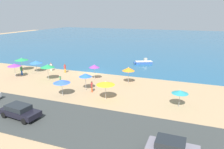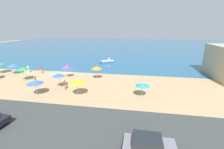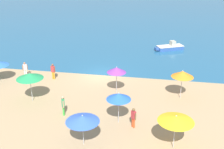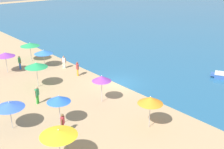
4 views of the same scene
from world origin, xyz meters
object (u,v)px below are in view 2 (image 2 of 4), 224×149
object	(u,v)px
beach_umbrella_2	(97,68)
bather_2	(35,80)
beach_umbrella_3	(58,75)
bather_1	(28,68)
beach_umbrella_8	(77,81)
bather_3	(65,84)
parked_car_0	(148,145)
beach_umbrella_6	(23,68)
beach_umbrella_9	(142,85)
bather_4	(41,69)
beach_umbrella_1	(67,66)
skiff_nearshore	(107,61)
beach_umbrella_4	(13,65)
beach_umbrella_0	(35,82)

from	to	relation	value
beach_umbrella_2	bather_2	bearing A→B (deg)	-153.33
beach_umbrella_3	bather_2	world-z (taller)	beach_umbrella_3
beach_umbrella_2	bather_1	xyz separation A→B (m)	(-15.88, 2.13, -1.43)
beach_umbrella_2	beach_umbrella_3	xyz separation A→B (m)	(-4.82, -4.99, -0.09)
beach_umbrella_8	bather_3	world-z (taller)	beach_umbrella_8
bather_1	bather_2	bearing A→B (deg)	-45.98
bather_3	parked_car_0	size ratio (longest dim) A/B	0.41
beach_umbrella_6	beach_umbrella_9	size ratio (longest dim) A/B	1.27
beach_umbrella_9	parked_car_0	size ratio (longest dim) A/B	0.53
bather_3	bather_4	world-z (taller)	bather_4
bather_1	bather_3	bearing A→B (deg)	-31.79
beach_umbrella_6	bather_3	distance (m)	9.64
beach_umbrella_1	skiff_nearshore	size ratio (longest dim) A/B	0.65
beach_umbrella_2	skiff_nearshore	distance (m)	14.31
beach_umbrella_6	bather_4	distance (m)	5.06
beach_umbrella_3	beach_umbrella_9	bearing A→B (deg)	-5.43
beach_umbrella_4	bather_1	bearing A→B (deg)	34.44
beach_umbrella_6	bather_4	xyz separation A→B (m)	(0.09, 4.85, -1.42)
beach_umbrella_6	beach_umbrella_9	world-z (taller)	beach_umbrella_6
beach_umbrella_6	beach_umbrella_8	bearing A→B (deg)	-20.61
beach_umbrella_1	skiff_nearshore	world-z (taller)	beach_umbrella_1
bather_1	bather_4	world-z (taller)	bather_4
beach_umbrella_8	skiff_nearshore	xyz separation A→B (m)	(-0.01, 21.56, -1.82)
bather_4	beach_umbrella_4	bearing A→B (deg)	-165.81
skiff_nearshore	bather_3	bearing A→B (deg)	-98.31
beach_umbrella_3	bather_4	bearing A→B (deg)	138.55
bather_4	skiff_nearshore	world-z (taller)	bather_4
beach_umbrella_8	beach_umbrella_6	bearing A→B (deg)	159.39
beach_umbrella_6	beach_umbrella_3	bearing A→B (deg)	-14.93
parked_car_0	bather_2	bearing A→B (deg)	146.75
beach_umbrella_4	skiff_nearshore	world-z (taller)	beach_umbrella_4
beach_umbrella_1	beach_umbrella_3	bearing A→B (deg)	-78.82
beach_umbrella_4	bather_1	distance (m)	2.80
beach_umbrella_0	bather_1	xyz separation A→B (m)	(-9.17, 10.23, -1.11)
beach_umbrella_2	skiff_nearshore	xyz separation A→B (m)	(-0.78, 14.16, -1.93)
beach_umbrella_3	skiff_nearshore	size ratio (longest dim) A/B	0.64
beach_umbrella_3	beach_umbrella_4	bearing A→B (deg)	156.89
beach_umbrella_8	bather_2	size ratio (longest dim) A/B	1.47
beach_umbrella_1	bather_2	bearing A→B (deg)	-126.94
parked_car_0	beach_umbrella_4	bearing A→B (deg)	147.37
beach_umbrella_4	bather_3	size ratio (longest dim) A/B	1.42
beach_umbrella_9	beach_umbrella_1	bearing A→B (deg)	155.97
beach_umbrella_4	bather_2	distance (m)	10.27
bather_3	beach_umbrella_6	bearing A→B (deg)	164.23
beach_umbrella_1	bather_3	bearing A→B (deg)	-68.30
bather_3	beach_umbrella_2	bearing A→B (deg)	56.23
beach_umbrella_3	beach_umbrella_8	distance (m)	4.71
bather_4	parked_car_0	distance (m)	27.83
beach_umbrella_0	bather_1	distance (m)	13.78
beach_umbrella_4	bather_2	bearing A→B (deg)	-31.35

